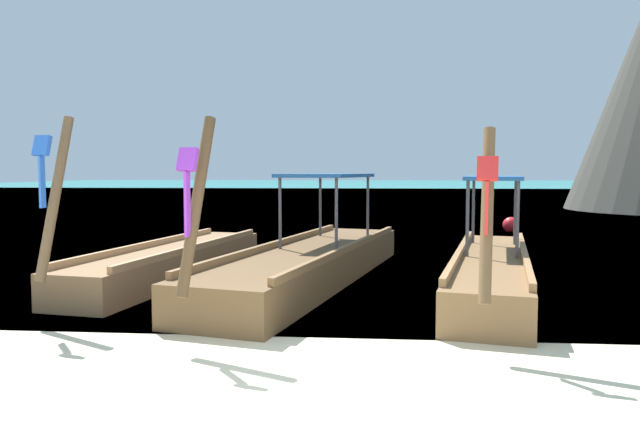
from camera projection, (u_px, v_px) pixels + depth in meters
The scene contains 6 objects.
ground at pixel (273, 422), 4.21m from camera, with size 120.00×120.00×0.00m, color beige.
sea_water at pixel (362, 188), 65.99m from camera, with size 120.00×120.00×0.00m, color teal.
longtail_boat_blue_ribbon at pixel (171, 262), 9.86m from camera, with size 1.91×5.90×2.48m.
longtail_boat_violet_ribbon at pixel (311, 261), 9.62m from camera, with size 2.97×7.41×2.38m.
longtail_boat_red_ribbon at pixel (491, 269), 8.86m from camera, with size 2.27×6.34×2.25m.
mooring_buoy_near at pixel (511, 225), 17.17m from camera, with size 0.47×0.47×0.47m.
Camera 1 is at (0.67, -4.05, 1.79)m, focal length 33.00 mm.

